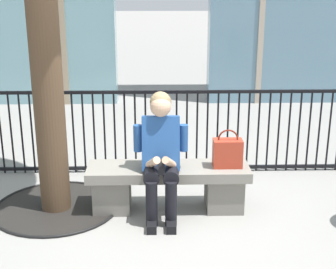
{
  "coord_description": "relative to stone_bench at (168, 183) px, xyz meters",
  "views": [
    {
      "loc": [
        -0.11,
        -4.55,
        2.24
      ],
      "look_at": [
        0.0,
        0.1,
        0.75
      ],
      "focal_mm": 52.96,
      "sensor_mm": 36.0,
      "label": 1
    }
  ],
  "objects": [
    {
      "name": "stone_bench",
      "position": [
        0.0,
        0.0,
        0.0
      ],
      "size": [
        1.6,
        0.44,
        0.45
      ],
      "color": "gray",
      "rests_on": "ground"
    },
    {
      "name": "ground_plane",
      "position": [
        0.0,
        0.0,
        -0.27
      ],
      "size": [
        60.0,
        60.0,
        0.0
      ],
      "primitive_type": "plane",
      "color": "gray"
    },
    {
      "name": "seated_person_with_phone",
      "position": [
        -0.07,
        -0.13,
        0.38
      ],
      "size": [
        0.52,
        0.66,
        1.21
      ],
      "color": "black",
      "rests_on": "ground"
    },
    {
      "name": "handbag_on_bench",
      "position": [
        0.58,
        -0.01,
        0.32
      ],
      "size": [
        0.28,
        0.16,
        0.38
      ],
      "color": "#B23823",
      "rests_on": "stone_bench"
    },
    {
      "name": "plaza_railing",
      "position": [
        0.0,
        0.99,
        0.23
      ],
      "size": [
        9.18,
        0.04,
        1.0
      ],
      "color": "black",
      "rests_on": "ground"
    }
  ]
}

